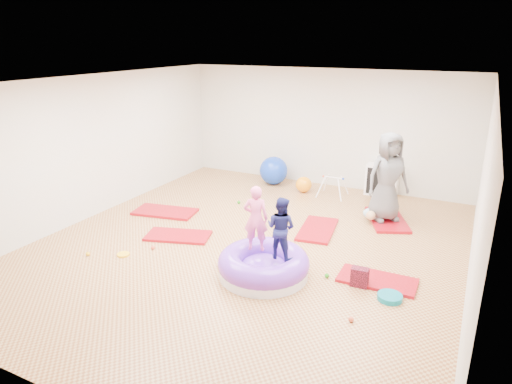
% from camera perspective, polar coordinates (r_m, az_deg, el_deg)
% --- Properties ---
extents(room, '(7.01, 8.01, 2.81)m').
position_cam_1_polar(room, '(7.56, -1.02, 2.94)').
color(room, tan).
rests_on(room, ground).
extents(gym_mat_front_left, '(1.27, 0.90, 0.05)m').
position_cam_1_polar(gym_mat_front_left, '(8.49, -9.71, -5.41)').
color(gym_mat_front_left, '#AD1227').
rests_on(gym_mat_front_left, ground).
extents(gym_mat_mid_left, '(1.37, 0.86, 0.05)m').
position_cam_1_polar(gym_mat_mid_left, '(9.67, -11.30, -2.44)').
color(gym_mat_mid_left, '#AD1227').
rests_on(gym_mat_mid_left, ground).
extents(gym_mat_center_back, '(0.77, 1.28, 0.05)m').
position_cam_1_polar(gym_mat_center_back, '(8.71, 7.70, -4.65)').
color(gym_mat_center_back, '#AD1227').
rests_on(gym_mat_center_back, ground).
extents(gym_mat_right, '(1.14, 0.58, 0.05)m').
position_cam_1_polar(gym_mat_right, '(7.16, 14.91, -10.61)').
color(gym_mat_right, '#AD1227').
rests_on(gym_mat_right, ground).
extents(gym_mat_rear_right, '(1.12, 1.46, 0.05)m').
position_cam_1_polar(gym_mat_rear_right, '(9.45, 16.05, -3.33)').
color(gym_mat_rear_right, '#AD1227').
rests_on(gym_mat_rear_right, ground).
extents(inflatable_cushion, '(1.40, 1.40, 0.44)m').
position_cam_1_polar(inflatable_cushion, '(7.02, 0.95, -9.16)').
color(inflatable_cushion, white).
rests_on(inflatable_cushion, ground).
extents(child_pink, '(0.43, 0.35, 1.03)m').
position_cam_1_polar(child_pink, '(6.87, -0.03, -2.92)').
color(child_pink, pink).
rests_on(child_pink, inflatable_cushion).
extents(child_navy, '(0.50, 0.41, 0.94)m').
position_cam_1_polar(child_navy, '(6.65, 3.14, -4.12)').
color(child_navy, '#161850').
rests_on(child_navy, inflatable_cushion).
extents(adult_caregiver, '(1.00, 0.97, 1.74)m').
position_cam_1_polar(adult_caregiver, '(9.11, 16.15, 1.82)').
color(adult_caregiver, '#555556').
rests_on(adult_caregiver, gym_mat_rear_right).
extents(infant, '(0.38, 0.39, 0.23)m').
position_cam_1_polar(infant, '(9.26, 14.33, -2.68)').
color(infant, '#8FB7C8').
rests_on(infant, gym_mat_rear_right).
extents(ball_pit_balls, '(4.51, 3.42, 0.07)m').
position_cam_1_polar(ball_pit_balls, '(7.88, -2.41, -7.01)').
color(ball_pit_balls, '#1238BB').
rests_on(ball_pit_balls, ground).
extents(exercise_ball_blue, '(0.69, 0.69, 0.69)m').
position_cam_1_polar(exercise_ball_blue, '(11.28, 2.21, 2.70)').
color(exercise_ball_blue, '#1238BB').
rests_on(exercise_ball_blue, ground).
extents(exercise_ball_orange, '(0.38, 0.38, 0.38)m').
position_cam_1_polar(exercise_ball_orange, '(10.77, 5.98, 0.94)').
color(exercise_ball_orange, orange).
rests_on(exercise_ball_orange, ground).
extents(infant_play_gym, '(0.62, 0.59, 0.48)m').
position_cam_1_polar(infant_play_gym, '(10.49, 9.58, 1.04)').
color(infant_play_gym, white).
rests_on(infant_play_gym, ground).
extents(cube_shelf, '(0.72, 0.35, 0.72)m').
position_cam_1_polar(cube_shelf, '(10.86, 15.45, 1.44)').
color(cube_shelf, white).
rests_on(cube_shelf, ground).
extents(balance_disc, '(0.35, 0.35, 0.08)m').
position_cam_1_polar(balance_disc, '(6.75, 16.38, -12.50)').
color(balance_disc, '#086F83').
rests_on(balance_disc, ground).
extents(backpack, '(0.26, 0.17, 0.29)m').
position_cam_1_polar(backpack, '(6.93, 12.83, -10.34)').
color(backpack, maroon).
rests_on(backpack, ground).
extents(yellow_toy, '(0.21, 0.21, 0.03)m').
position_cam_1_polar(yellow_toy, '(8.01, -16.26, -7.51)').
color(yellow_toy, yellow).
rests_on(yellow_toy, ground).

